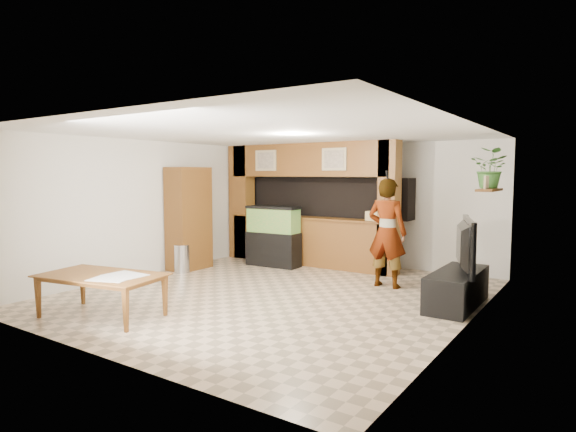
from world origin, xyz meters
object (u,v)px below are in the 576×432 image
Objects in this scene: dining_table at (100,296)px; pantry_cabinet at (189,218)px; aquarium at (273,237)px; person at (387,233)px; television at (458,245)px.

pantry_cabinet is at bearing 104.54° from dining_table.
aquarium is 0.68× the size of person.
pantry_cabinet is at bearing 73.60° from television.
dining_table is (0.20, -4.33, -0.33)m from aquarium.
pantry_cabinet is 1.80m from aquarium.
person is (-1.34, 0.58, 0.03)m from television.
person is 1.12× the size of dining_table.
person reaches higher than aquarium.
aquarium is at bearing 81.98° from dining_table.
aquarium is 4.35m from dining_table.
dining_table is (-2.54, -3.87, -0.65)m from person.
pantry_cabinet is 1.24× the size of dining_table.
aquarium is (1.27, 1.22, -0.42)m from pantry_cabinet.
dining_table is (1.47, -3.11, -0.75)m from pantry_cabinet.
television is at bearing 1.95° from pantry_cabinet.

